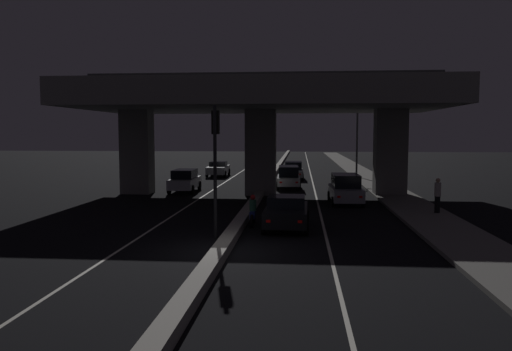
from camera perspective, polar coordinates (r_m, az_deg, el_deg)
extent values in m
plane|color=black|center=(17.99, -3.86, -8.83)|extent=(200.00, 200.00, 0.00)
cube|color=beige|center=(52.85, -2.04, 0.22)|extent=(0.12, 126.00, 0.00)
cube|color=beige|center=(52.45, 6.26, 0.16)|extent=(0.12, 126.00, 0.00)
cube|color=gray|center=(52.49, 2.09, 0.38)|extent=(0.55, 126.00, 0.36)
cube|color=slate|center=(45.90, 13.02, -0.50)|extent=(2.84, 126.00, 0.16)
cube|color=gray|center=(36.33, -13.44, 2.64)|extent=(2.07, 1.56, 5.88)
cube|color=gray|center=(34.97, 15.09, 2.52)|extent=(2.07, 1.56, 5.88)
cube|color=gray|center=(34.55, 0.55, 2.66)|extent=(2.07, 1.56, 5.88)
cube|color=gray|center=(34.62, 0.55, 8.90)|extent=(24.39, 13.44, 1.65)
cube|color=#333335|center=(34.73, 0.56, 11.00)|extent=(24.39, 0.40, 0.90)
cylinder|color=black|center=(20.10, -4.70, 0.35)|extent=(0.14, 0.14, 5.37)
cube|color=black|center=(20.23, -4.65, 6.07)|extent=(0.30, 0.28, 0.95)
sphere|color=red|center=(20.38, -4.58, 6.90)|extent=(0.18, 0.18, 0.18)
sphere|color=black|center=(20.37, -4.58, 6.07)|extent=(0.18, 0.18, 0.18)
sphere|color=black|center=(20.37, -4.57, 5.23)|extent=(0.18, 0.18, 0.18)
cylinder|color=#2D2D30|center=(48.16, 11.47, 3.97)|extent=(0.18, 0.18, 7.21)
cylinder|color=#2D2D30|center=(48.12, 10.06, 8.11)|extent=(2.48, 0.10, 0.10)
ellipsoid|color=#F2B759|center=(48.02, 8.57, 8.01)|extent=(0.56, 0.32, 0.24)
cube|color=black|center=(22.28, 3.50, -4.44)|extent=(1.91, 4.04, 0.66)
cube|color=black|center=(22.09, 3.49, -2.99)|extent=(1.64, 1.63, 0.50)
cylinder|color=black|center=(23.69, 1.48, -4.69)|extent=(0.21, 0.66, 0.65)
cylinder|color=black|center=(23.61, 5.83, -4.75)|extent=(0.21, 0.66, 0.65)
cylinder|color=black|center=(21.09, 0.88, -5.88)|extent=(0.21, 0.66, 0.65)
cylinder|color=black|center=(21.01, 5.77, -5.95)|extent=(0.21, 0.66, 0.65)
cube|color=red|center=(20.33, 1.41, -5.24)|extent=(0.18, 0.03, 0.11)
cube|color=red|center=(20.26, 5.04, -5.29)|extent=(0.18, 0.03, 0.11)
cube|color=gray|center=(30.71, 10.18, -1.96)|extent=(1.84, 4.43, 0.72)
cube|color=black|center=(30.63, 10.20, -0.57)|extent=(1.59, 2.67, 0.78)
cylinder|color=black|center=(32.10, 8.37, -2.29)|extent=(0.21, 0.60, 0.60)
cylinder|color=black|center=(32.28, 11.39, -2.29)|extent=(0.21, 0.60, 0.60)
cylinder|color=black|center=(29.24, 8.83, -2.99)|extent=(0.21, 0.60, 0.60)
cylinder|color=black|center=(29.43, 12.14, -2.99)|extent=(0.21, 0.60, 0.60)
cube|color=red|center=(28.46, 9.46, -2.41)|extent=(0.18, 0.03, 0.11)
cube|color=red|center=(28.61, 11.89, -2.41)|extent=(0.18, 0.03, 0.11)
cube|color=silver|center=(38.53, 3.73, -0.54)|extent=(1.81, 4.10, 0.61)
cube|color=black|center=(38.57, 3.73, 0.50)|extent=(1.57, 2.96, 0.78)
cylinder|color=black|center=(39.89, 2.54, -0.79)|extent=(0.22, 0.69, 0.69)
cylinder|color=black|center=(39.91, 4.87, -0.80)|extent=(0.22, 0.69, 0.69)
cylinder|color=black|center=(37.23, 2.49, -1.19)|extent=(0.22, 0.69, 0.69)
cylinder|color=black|center=(37.25, 5.00, -1.20)|extent=(0.22, 0.69, 0.69)
cube|color=red|center=(36.51, 2.84, -0.79)|extent=(0.18, 0.04, 0.11)
cube|color=red|center=(36.52, 4.68, -0.79)|extent=(0.18, 0.04, 0.11)
cube|color=gray|center=(46.37, 4.30, 0.32)|extent=(1.74, 4.10, 0.60)
cube|color=black|center=(46.32, 4.30, 1.15)|extent=(1.52, 2.47, 0.73)
cylinder|color=black|center=(47.75, 3.31, 0.10)|extent=(0.20, 0.63, 0.63)
cylinder|color=black|center=(47.74, 5.31, 0.08)|extent=(0.20, 0.63, 0.63)
cylinder|color=black|center=(45.07, 3.22, -0.19)|extent=(0.20, 0.63, 0.63)
cylinder|color=black|center=(45.05, 5.35, -0.20)|extent=(0.20, 0.63, 0.63)
cube|color=red|center=(44.33, 3.51, 0.16)|extent=(0.18, 0.03, 0.11)
cube|color=red|center=(44.32, 5.06, 0.15)|extent=(0.18, 0.03, 0.11)
cube|color=silver|center=(36.56, -8.14, -0.83)|extent=(1.79, 4.39, 0.69)
cube|color=black|center=(36.50, -8.15, 0.20)|extent=(1.54, 2.65, 0.62)
cylinder|color=black|center=(35.04, -7.30, -1.63)|extent=(0.22, 0.66, 0.66)
cylinder|color=black|center=(35.38, -9.90, -1.60)|extent=(0.22, 0.66, 0.66)
cylinder|color=black|center=(37.84, -6.48, -1.14)|extent=(0.22, 0.66, 0.66)
cylinder|color=black|center=(38.16, -8.90, -1.12)|extent=(0.22, 0.66, 0.66)
cube|color=white|center=(38.59, -6.63, -0.67)|extent=(0.18, 0.03, 0.11)
cube|color=white|center=(38.81, -8.33, -0.66)|extent=(0.18, 0.03, 0.11)
cube|color=gray|center=(49.43, -4.34, 0.68)|extent=(1.89, 4.54, 0.69)
cube|color=black|center=(49.51, -4.33, 1.34)|extent=(1.62, 1.83, 0.44)
cylinder|color=black|center=(47.87, -3.55, 0.14)|extent=(0.21, 0.68, 0.68)
cylinder|color=black|center=(48.13, -5.63, 0.15)|extent=(0.21, 0.68, 0.68)
cylinder|color=black|center=(50.81, -3.11, 0.41)|extent=(0.21, 0.68, 0.68)
cylinder|color=black|center=(51.06, -5.08, 0.42)|extent=(0.21, 0.68, 0.68)
cube|color=white|center=(51.59, -3.28, 0.75)|extent=(0.18, 0.03, 0.11)
cube|color=white|center=(51.77, -4.67, 0.75)|extent=(0.18, 0.03, 0.11)
cylinder|color=black|center=(23.82, -0.23, -4.71)|extent=(0.09, 0.60, 0.60)
cylinder|color=black|center=(22.54, -0.49, -5.25)|extent=(0.11, 0.60, 0.60)
cube|color=navy|center=(23.14, -0.36, -4.43)|extent=(0.26, 0.99, 0.32)
cylinder|color=#26593F|center=(23.08, -0.36, -3.42)|extent=(0.33, 0.33, 0.51)
sphere|color=#B21919|center=(23.03, -0.36, -2.50)|extent=(0.24, 0.24, 0.24)
cube|color=red|center=(22.45, -0.50, -4.72)|extent=(0.08, 0.03, 0.08)
cylinder|color=black|center=(27.43, 20.01, -3.13)|extent=(0.28, 0.28, 0.86)
cylinder|color=beige|center=(27.34, 20.06, -1.50)|extent=(0.33, 0.33, 0.71)
sphere|color=tan|center=(27.29, 20.09, -0.51)|extent=(0.23, 0.23, 0.23)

